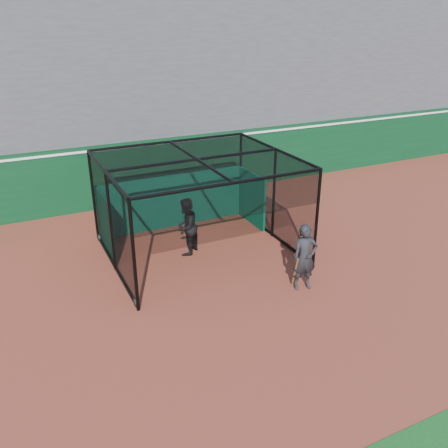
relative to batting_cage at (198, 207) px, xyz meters
name	(u,v)px	position (x,y,z in m)	size (l,w,h in m)	color
ground	(232,306)	(-0.46, -3.27, -1.52)	(120.00, 120.00, 0.00)	brown
outfield_wall	(137,171)	(-0.46, 5.23, -0.23)	(50.00, 0.50, 2.50)	#0A371A
grandstand	(107,78)	(-0.46, 9.00, 2.96)	(50.00, 7.85, 8.95)	#4C4C4F
batting_cage	(198,207)	(0.00, 0.00, 0.00)	(5.53, 4.87, 3.05)	black
batter	(186,227)	(-0.40, 0.04, -0.60)	(0.90, 0.70, 1.84)	black
on_deck_player	(305,257)	(1.72, -3.32, -0.58)	(0.76, 0.57, 1.89)	black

